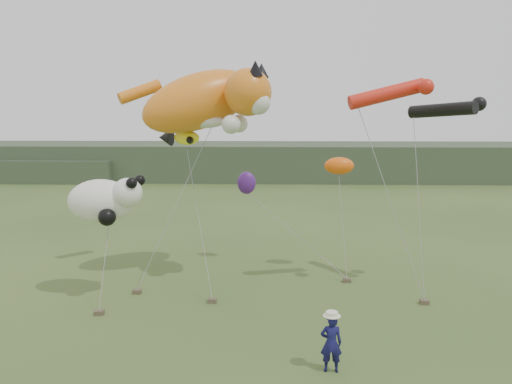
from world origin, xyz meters
TOP-DOWN VIEW (x-y plane):
  - ground at (0.00, 0.00)m, footprint 120.00×120.00m
  - headland at (-3.11, 44.69)m, footprint 90.00×13.00m
  - festival_attendant at (1.68, -0.32)m, footprint 0.64×0.42m
  - sandbag_anchors at (-1.07, 5.39)m, footprint 12.84×4.29m
  - cat_kite at (-2.78, 7.79)m, footprint 7.03×4.65m
  - fish_kite at (-4.29, 8.47)m, footprint 2.06×1.38m
  - tube_kites at (5.85, 6.64)m, footprint 5.64×2.80m
  - panda_kite at (-6.73, 5.39)m, footprint 3.10×2.01m
  - misc_kites at (1.17, 9.68)m, footprint 5.51×2.21m

SIDE VIEW (x-z plane):
  - ground at x=0.00m, z-range 0.00..0.00m
  - sandbag_anchors at x=-1.07m, z-range 0.00..0.17m
  - festival_attendant at x=1.68m, z-range 0.00..1.74m
  - headland at x=-3.11m, z-range -0.08..3.92m
  - panda_kite at x=-6.73m, z-range 3.07..5.00m
  - misc_kites at x=1.17m, z-range 3.66..5.64m
  - fish_kite at x=-4.29m, z-range 5.90..6.93m
  - tube_kites at x=5.85m, z-range 7.18..8.81m
  - cat_kite at x=-2.78m, z-range 6.09..9.99m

